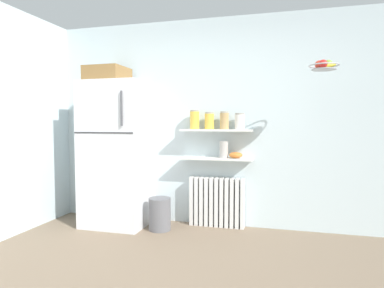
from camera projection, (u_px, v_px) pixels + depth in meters
The scene contains 14 objects.
ground_plane at pixel (188, 275), 2.88m from camera, with size 7.04×7.04×0.00m, color #7A6651.
back_wall at pixel (222, 123), 4.29m from camera, with size 7.04×0.10×2.60m, color silver.
refrigerator at pixel (117, 151), 4.29m from camera, with size 0.78×0.69×1.99m.
radiator at pixel (217, 202), 4.24m from camera, with size 0.69×0.12×0.61m.
wall_shelf_lower at pixel (217, 159), 4.18m from camera, with size 0.89×0.22×0.03m, color white.
wall_shelf_upper at pixel (217, 130), 4.15m from camera, with size 0.89×0.22×0.03m, color white.
storage_jar_0 at pixel (195, 120), 4.22m from camera, with size 0.12×0.12×0.24m.
storage_jar_1 at pixel (209, 121), 4.17m from camera, with size 0.11×0.11×0.21m.
storage_jar_2 at pixel (224, 120), 4.12m from camera, with size 0.11×0.11×0.22m.
storage_jar_3 at pixel (240, 121), 4.07m from camera, with size 0.12×0.12×0.20m.
vase at pixel (224, 150), 4.15m from camera, with size 0.11×0.11×0.20m, color #B2ADA8.
shelf_bowl at pixel (236, 155), 4.11m from camera, with size 0.16×0.16×0.07m, color orange.
trash_bin at pixel (160, 214), 4.10m from camera, with size 0.27×0.27×0.39m, color slate.
hanging_fruit_basket at pixel (324, 65), 3.41m from camera, with size 0.30×0.30×0.10m.
Camera 1 is at (0.77, -2.20, 1.29)m, focal length 31.74 mm.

